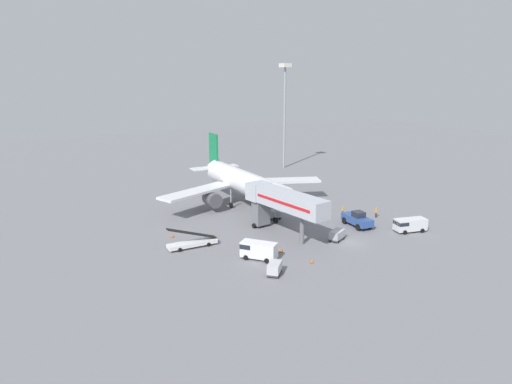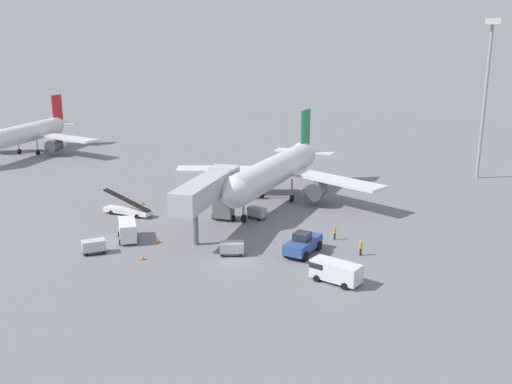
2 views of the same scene
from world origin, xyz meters
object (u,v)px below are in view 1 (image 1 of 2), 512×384
Objects in this scene: safety_cone_alpha at (312,261)px; baggage_cart_far_left at (274,214)px; apron_light_mast at (285,97)px; ground_crew_worker_midground at (376,212)px; airplane_at_gate at (243,183)px; service_van_mid_left at (258,249)px; safety_cone_charlie at (172,235)px; safety_cone_bravo at (281,250)px; service_van_far_center at (409,224)px; ground_crew_worker_foreground at (343,210)px; baggage_cart_outer_right at (275,268)px; jet_bridge at (281,201)px; belt_loader_truck at (192,242)px; baggage_cart_near_center at (337,235)px; pushback_tug at (357,219)px.

baggage_cart_far_left is at bearing 71.68° from safety_cone_alpha.
ground_crew_worker_midground is at bearing -104.43° from apron_light_mast.
apron_light_mast is at bearing 58.74° from safety_cone_alpha.
airplane_at_gate reaches higher than service_van_mid_left.
safety_cone_charlie is at bearing -153.07° from airplane_at_gate.
apron_light_mast reaches higher than safety_cone_alpha.
safety_cone_bravo is 1.13× the size of safety_cone_charlie.
service_van_far_center is at bearing -6.43° from service_van_mid_left.
ground_crew_worker_foreground reaches higher than baggage_cart_far_left.
apron_light_mast is (40.12, 56.21, 17.91)m from baggage_cart_outer_right.
jet_bridge reaches higher than safety_cone_alpha.
airplane_at_gate is 22.55m from belt_loader_truck.
jet_bridge reaches higher than service_van_far_center.
ground_crew_worker_foreground is at bearing 38.34° from safety_cone_alpha.
baggage_cart_near_center reaches higher than safety_cone_alpha.
apron_light_mast is (39.27, 50.78, 17.44)m from service_van_mid_left.
pushback_tug reaches higher than baggage_cart_far_left.
safety_cone_alpha is at bearing -50.37° from belt_loader_truck.
safety_cone_bravo is (-23.49, -4.80, -0.58)m from ground_crew_worker_midground.
baggage_cart_far_left reaches higher than safety_cone_alpha.
apron_light_mast is (45.16, 42.19, 18.00)m from belt_loader_truck.
jet_bridge is 27.13× the size of safety_cone_alpha.
service_van_far_center is at bearing -59.11° from airplane_at_gate.
baggage_cart_outer_right is at bearing -125.52° from apron_light_mast.
baggage_cart_outer_right is 30.31m from ground_crew_worker_midground.
airplane_at_gate reaches higher than jet_bridge.
airplane_at_gate is at bearing 132.42° from ground_crew_worker_foreground.
apron_light_mast is at bearing 55.05° from safety_cone_bravo.
baggage_cart_outer_right is 28.48m from ground_crew_worker_foreground.
baggage_cart_outer_right is 4.39× the size of safety_cone_charlie.
safety_cone_charlie is at bearing 107.36° from baggage_cart_outer_right.
jet_bridge is 9.31× the size of ground_crew_worker_midground.
airplane_at_gate is at bearing 117.65° from pushback_tug.
baggage_cart_far_left is 0.96× the size of baggage_cart_outer_right.
service_van_mid_left is at bearing 81.09° from baggage_cart_outer_right.
baggage_cart_outer_right is (5.04, -14.02, 0.09)m from belt_loader_truck.
baggage_cart_far_left is at bearing 64.04° from jet_bridge.
baggage_cart_outer_right is at bearing -70.22° from belt_loader_truck.
ground_crew_worker_foreground is (12.60, -13.79, -3.84)m from airplane_at_gate.
belt_loader_truck is 11.36× the size of safety_cone_charlie.
pushback_tug reaches higher than ground_crew_worker_midground.
jet_bridge reaches higher than baggage_cart_far_left.
jet_bridge is 3.27× the size of service_van_mid_left.
ground_crew_worker_foreground is (11.95, -4.33, -0.00)m from baggage_cart_far_left.
ground_crew_worker_foreground reaches higher than baggage_cart_outer_right.
baggage_cart_near_center is 14.55m from ground_crew_worker_midground.
safety_cone_alpha is at bearing -57.12° from safety_cone_charlie.
safety_cone_bravo is at bearing -39.53° from belt_loader_truck.
pushback_tug is 21.55m from service_van_mid_left.
pushback_tug is 2.01× the size of baggage_cart_near_center.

